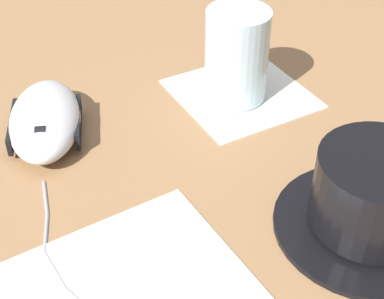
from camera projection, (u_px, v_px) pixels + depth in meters
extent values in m
plane|color=olive|center=(187.00, 160.00, 0.51)|extent=(3.00, 3.00, 0.00)
cylinder|color=black|center=(366.00, 224.00, 0.44)|extent=(0.14, 0.14, 0.01)
cylinder|color=black|center=(377.00, 191.00, 0.42)|extent=(0.09, 0.09, 0.06)
ellipsoid|color=silver|center=(45.00, 120.00, 0.52)|extent=(0.08, 0.13, 0.04)
cylinder|color=black|center=(41.00, 133.00, 0.49)|extent=(0.01, 0.01, 0.01)
cube|color=black|center=(78.00, 121.00, 0.53)|extent=(0.01, 0.07, 0.02)
cube|color=black|center=(13.00, 126.00, 0.52)|extent=(0.01, 0.07, 0.02)
cylinder|color=gray|center=(45.00, 196.00, 0.47)|extent=(0.00, 0.04, 0.00)
cylinder|color=gray|center=(46.00, 231.00, 0.44)|extent=(0.01, 0.04, 0.00)
cylinder|color=gray|center=(55.00, 269.00, 0.41)|extent=(0.02, 0.04, 0.00)
sphere|color=gray|center=(44.00, 181.00, 0.48)|extent=(0.00, 0.00, 0.00)
sphere|color=gray|center=(47.00, 213.00, 0.45)|extent=(0.00, 0.00, 0.00)
sphere|color=gray|center=(44.00, 251.00, 0.42)|extent=(0.00, 0.00, 0.00)
sphere|color=gray|center=(66.00, 287.00, 0.40)|extent=(0.00, 0.00, 0.00)
cube|color=silver|center=(241.00, 93.00, 0.59)|extent=(0.15, 0.15, 0.00)
cylinder|color=silver|center=(237.00, 55.00, 0.55)|extent=(0.06, 0.06, 0.09)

